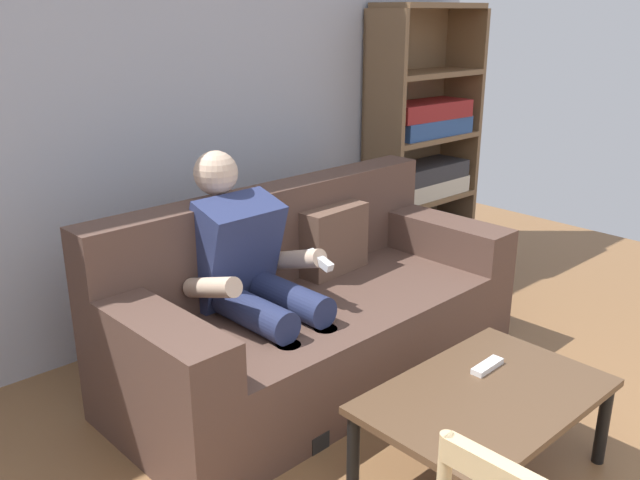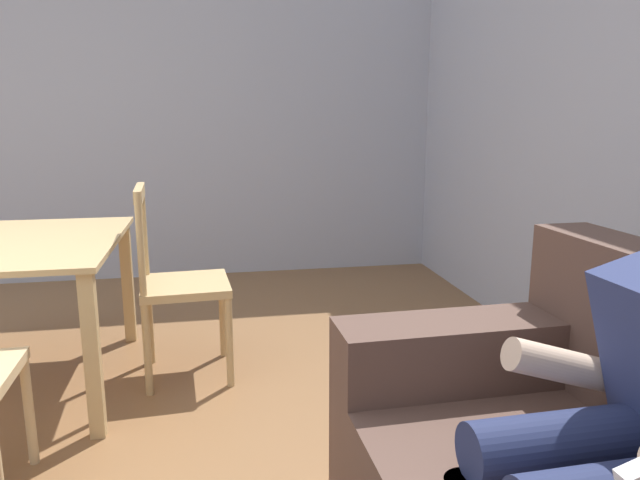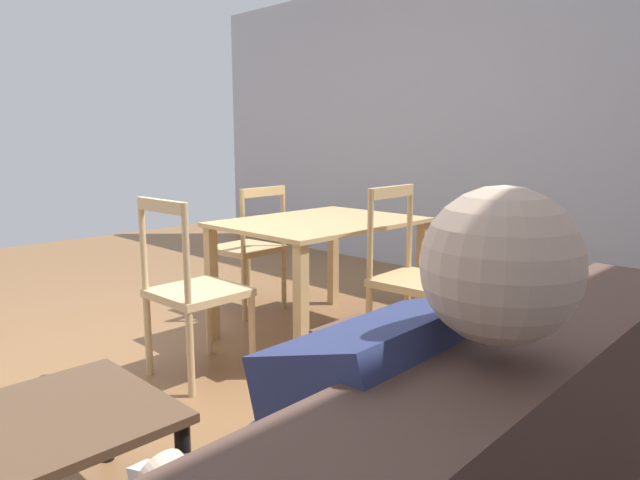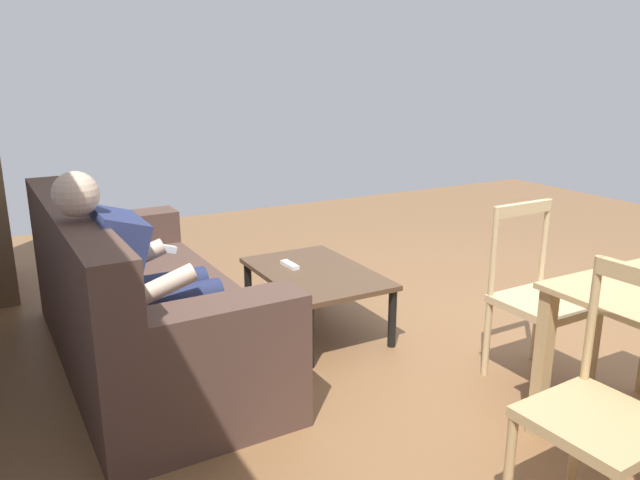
% 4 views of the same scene
% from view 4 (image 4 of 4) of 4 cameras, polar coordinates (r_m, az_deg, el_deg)
% --- Properties ---
extents(ground_plane, '(8.46, 8.46, 0.00)m').
position_cam_4_polar(ground_plane, '(3.96, 19.06, -9.13)').
color(ground_plane, brown).
extents(couch, '(2.13, 0.97, 0.93)m').
position_cam_4_polar(couch, '(3.55, -16.81, -5.97)').
color(couch, brown).
rests_on(couch, ground_plane).
extents(person_lounging, '(0.60, 0.93, 1.16)m').
position_cam_4_polar(person_lounging, '(3.14, -16.49, -3.53)').
color(person_lounging, navy).
rests_on(person_lounging, ground_plane).
extents(coffee_table, '(0.97, 0.63, 0.39)m').
position_cam_4_polar(coffee_table, '(3.83, -0.41, -3.55)').
color(coffee_table, brown).
rests_on(coffee_table, ground_plane).
extents(tv_remote, '(0.17, 0.06, 0.02)m').
position_cam_4_polar(tv_remote, '(3.89, -2.84, -2.32)').
color(tv_remote, white).
rests_on(tv_remote, coffee_table).
extents(dining_chair_near_wall, '(0.45, 0.45, 0.96)m').
position_cam_4_polar(dining_chair_near_wall, '(2.34, 24.96, -14.75)').
color(dining_chair_near_wall, tan).
rests_on(dining_chair_near_wall, ground_plane).
extents(dining_chair_facing_couch, '(0.43, 0.43, 0.93)m').
position_cam_4_polar(dining_chair_facing_couch, '(3.37, 19.77, -5.24)').
color(dining_chair_facing_couch, '#D1B27F').
rests_on(dining_chair_facing_couch, ground_plane).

